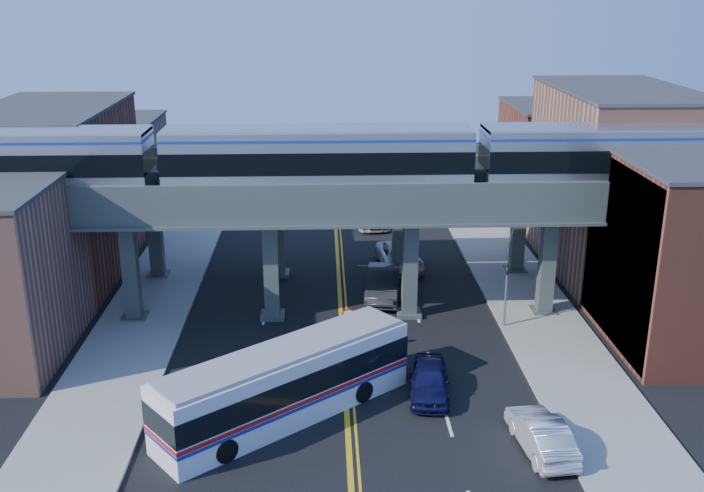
% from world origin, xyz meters
% --- Properties ---
extents(ground, '(120.00, 120.00, 0.00)m').
position_xyz_m(ground, '(0.00, 0.00, 0.00)').
color(ground, black).
rests_on(ground, ground).
extents(sidewalk_west, '(5.00, 70.00, 0.16)m').
position_xyz_m(sidewalk_west, '(-11.50, 10.00, 0.08)').
color(sidewalk_west, gray).
rests_on(sidewalk_west, ground).
extents(sidewalk_east, '(5.00, 70.00, 0.16)m').
position_xyz_m(sidewalk_east, '(11.50, 10.00, 0.08)').
color(sidewalk_east, gray).
rests_on(sidewalk_east, ground).
extents(building_west_b, '(8.00, 14.00, 11.00)m').
position_xyz_m(building_west_b, '(-18.50, 16.00, 5.50)').
color(building_west_b, brown).
rests_on(building_west_b, ground).
extents(building_west_c, '(8.00, 10.00, 8.00)m').
position_xyz_m(building_west_c, '(-18.50, 29.00, 4.00)').
color(building_west_c, '#A46B54').
rests_on(building_west_c, ground).
extents(building_east_a, '(8.00, 10.00, 10.00)m').
position_xyz_m(building_east_a, '(18.50, 4.00, 5.00)').
color(building_east_a, brown).
rests_on(building_east_a, ground).
extents(building_east_b, '(8.00, 14.00, 12.00)m').
position_xyz_m(building_east_b, '(18.50, 16.00, 6.00)').
color(building_east_b, '#A46B54').
rests_on(building_east_b, ground).
extents(building_east_c, '(8.00, 10.00, 9.00)m').
position_xyz_m(building_east_c, '(18.50, 29.00, 4.50)').
color(building_east_c, brown).
rests_on(building_east_c, ground).
extents(mural_panel, '(0.10, 9.50, 9.50)m').
position_xyz_m(mural_panel, '(14.55, 4.00, 4.75)').
color(mural_panel, teal).
rests_on(mural_panel, ground).
extents(elevated_viaduct_near, '(52.00, 3.60, 7.40)m').
position_xyz_m(elevated_viaduct_near, '(0.00, 8.00, 6.47)').
color(elevated_viaduct_near, '#46514D').
rests_on(elevated_viaduct_near, ground).
extents(elevated_viaduct_far, '(52.00, 3.60, 7.40)m').
position_xyz_m(elevated_viaduct_far, '(0.00, 15.00, 6.47)').
color(elevated_viaduct_far, '#46514D').
rests_on(elevated_viaduct_far, ground).
extents(transit_train, '(51.93, 3.26, 3.81)m').
position_xyz_m(transit_train, '(-1.22, 8.00, 9.46)').
color(transit_train, black).
rests_on(transit_train, elevated_viaduct_near).
extents(stop_sign, '(0.76, 0.09, 2.63)m').
position_xyz_m(stop_sign, '(0.30, 3.00, 1.76)').
color(stop_sign, slate).
rests_on(stop_sign, ground).
extents(traffic_signal, '(0.15, 0.18, 4.10)m').
position_xyz_m(traffic_signal, '(9.20, 6.00, 2.30)').
color(traffic_signal, slate).
rests_on(traffic_signal, ground).
extents(transit_bus, '(11.46, 9.91, 3.21)m').
position_xyz_m(transit_bus, '(-2.72, -3.12, 1.65)').
color(transit_bus, white).
rests_on(transit_bus, ground).
extents(car_lane_a, '(2.34, 4.74, 1.55)m').
position_xyz_m(car_lane_a, '(3.96, -1.42, 0.78)').
color(car_lane_a, '#0F103A').
rests_on(car_lane_a, ground).
extents(car_lane_b, '(2.68, 5.82, 1.85)m').
position_xyz_m(car_lane_b, '(2.68, 10.82, 0.92)').
color(car_lane_b, '#28272A').
rests_on(car_lane_b, ground).
extents(car_lane_c, '(3.16, 5.87, 1.56)m').
position_xyz_m(car_lane_c, '(4.21, 16.13, 0.78)').
color(car_lane_c, silver).
rests_on(car_lane_c, ground).
extents(car_lane_d, '(3.16, 6.61, 1.86)m').
position_xyz_m(car_lane_d, '(2.83, 26.65, 0.93)').
color(car_lane_d, '#A2A2A6').
rests_on(car_lane_d, ground).
extents(car_parked_curb, '(2.14, 4.82, 1.54)m').
position_xyz_m(car_parked_curb, '(8.02, -6.23, 0.77)').
color(car_parked_curb, '#B3B3B8').
rests_on(car_parked_curb, ground).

